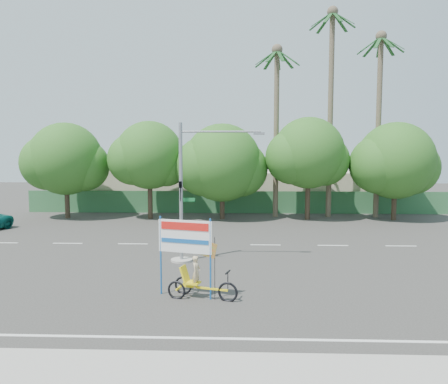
{
  "coord_description": "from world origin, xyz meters",
  "views": [
    {
      "loc": [
        0.48,
        -17.74,
        5.57
      ],
      "look_at": [
        -0.35,
        4.5,
        3.5
      ],
      "focal_mm": 35.0,
      "sensor_mm": 36.0,
      "label": 1
    }
  ],
  "objects": [
    {
      "name": "ground",
      "position": [
        0.0,
        0.0,
        0.0
      ],
      "size": [
        120.0,
        120.0,
        0.0
      ],
      "primitive_type": "plane",
      "color": "#33302D",
      "rests_on": "ground"
    },
    {
      "name": "sidewalk_near",
      "position": [
        0.0,
        -7.5,
        0.06
      ],
      "size": [
        50.0,
        2.4,
        0.12
      ],
      "primitive_type": "cube",
      "color": "gray",
      "rests_on": "ground"
    },
    {
      "name": "fence",
      "position": [
        0.0,
        21.5,
        1.0
      ],
      "size": [
        38.0,
        0.08,
        2.0
      ],
      "primitive_type": "cube",
      "color": "#336B3D",
      "rests_on": "ground"
    },
    {
      "name": "building_left",
      "position": [
        -10.0,
        26.0,
        2.0
      ],
      "size": [
        12.0,
        8.0,
        4.0
      ],
      "primitive_type": "cube",
      "color": "beige",
      "rests_on": "ground"
    },
    {
      "name": "building_right",
      "position": [
        8.0,
        26.0,
        1.8
      ],
      "size": [
        14.0,
        8.0,
        3.6
      ],
      "primitive_type": "cube",
      "color": "beige",
      "rests_on": "ground"
    },
    {
      "name": "tree_far_left",
      "position": [
        -14.05,
        18.0,
        4.76
      ],
      "size": [
        7.14,
        6.0,
        7.96
      ],
      "color": "#473828",
      "rests_on": "ground"
    },
    {
      "name": "tree_left",
      "position": [
        -7.05,
        18.0,
        5.06
      ],
      "size": [
        6.66,
        5.6,
        8.07
      ],
      "color": "#473828",
      "rests_on": "ground"
    },
    {
      "name": "tree_center",
      "position": [
        -1.05,
        18.0,
        4.47
      ],
      "size": [
        7.62,
        6.4,
        7.85
      ],
      "color": "#473828",
      "rests_on": "ground"
    },
    {
      "name": "tree_right",
      "position": [
        5.95,
        18.0,
        5.24
      ],
      "size": [
        6.9,
        5.8,
        8.36
      ],
      "color": "#473828",
      "rests_on": "ground"
    },
    {
      "name": "tree_far_right",
      "position": [
        12.95,
        18.0,
        4.64
      ],
      "size": [
        7.38,
        6.2,
        7.94
      ],
      "color": "#473828",
      "rests_on": "ground"
    },
    {
      "name": "palm_tall",
      "position": [
        8.0,
        19.5,
        10.46
      ],
      "size": [
        3.73,
        3.79,
        17.45
      ],
      "color": "#70604C",
      "rests_on": "ground"
    },
    {
      "name": "palm_mid",
      "position": [
        12.0,
        19.5,
        9.4
      ],
      "size": [
        3.73,
        3.79,
        15.45
      ],
      "color": "#70604C",
      "rests_on": "ground"
    },
    {
      "name": "palm_short",
      "position": [
        3.5,
        19.5,
        8.86
      ],
      "size": [
        3.73,
        3.79,
        14.45
      ],
      "color": "#70604C",
      "rests_on": "ground"
    },
    {
      "name": "traffic_signal",
      "position": [
        -2.2,
        3.98,
        2.92
      ],
      "size": [
        4.72,
        1.1,
        7.0
      ],
      "color": "gray",
      "rests_on": "ground"
    },
    {
      "name": "trike_billboard",
      "position": [
        -1.32,
        -1.53,
        1.26
      ],
      "size": [
        3.08,
        1.24,
        3.13
      ],
      "rotation": [
        0.0,
        0.0,
        -0.28
      ],
      "color": "black",
      "rests_on": "ground"
    }
  ]
}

